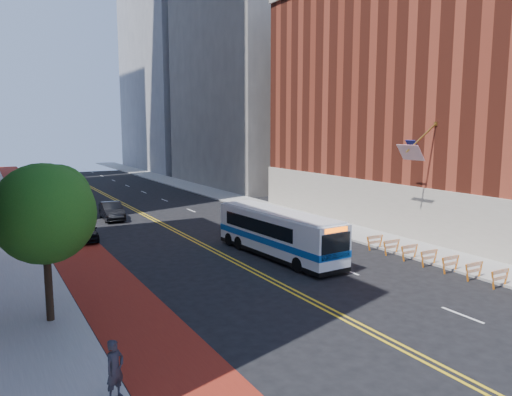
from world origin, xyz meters
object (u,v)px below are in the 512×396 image
Objects in this scene: pedestrian at (115,369)px; car_b at (112,211)px; transit_bus at (277,233)px; car_a at (84,230)px; street_tree at (45,210)px; car_c at (40,197)px.

car_b is at bearing 44.81° from pedestrian.
transit_bus is at bearing 10.62° from pedestrian.
transit_bus is at bearing -43.66° from car_a.
car_a is at bearing 74.83° from street_tree.
street_tree is at bearing -101.06° from car_a.
transit_bus is 14.83m from car_a.
car_a is 0.90× the size of car_b.
transit_bus is 18.13m from pedestrian.
transit_bus reaches higher than car_b.
car_c is 43.50m from pedestrian.
car_a is at bearing -113.42° from car_b.
car_c is (3.38, 35.77, -4.15)m from street_tree.
transit_bus reaches higher than car_a.
transit_bus is (14.18, 4.63, -3.35)m from street_tree.
car_c reaches higher than car_a.
transit_bus is at bearing -67.38° from car_b.
street_tree is 16.69m from car_a.
car_b is at bearing 104.91° from transit_bus.
pedestrian reaches higher than car_a.
pedestrian is (-2.54, -43.42, 0.32)m from car_c.
car_c is (-10.79, 31.14, -0.80)m from transit_bus.
street_tree is 1.28× the size of car_c.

